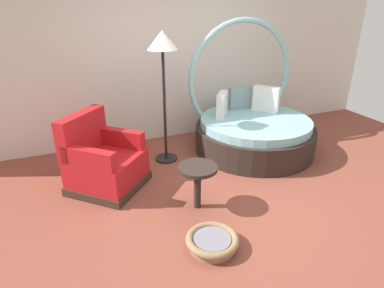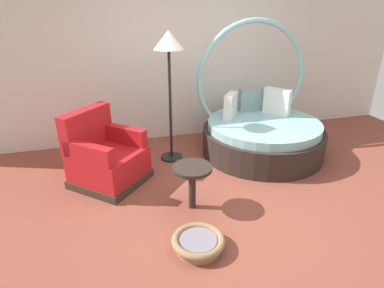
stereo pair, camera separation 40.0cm
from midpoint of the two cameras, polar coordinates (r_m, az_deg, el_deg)
ground_plane at (r=3.95m, az=3.47°, el=-9.73°), size 8.00×8.00×0.02m
back_wall at (r=5.39m, az=-6.60°, el=16.91°), size 8.00×0.12×3.07m
round_daybed at (r=5.13m, az=8.29°, el=3.04°), size 1.82×1.82×1.94m
red_armchair at (r=4.23m, az=-17.88°, el=-3.18°), size 1.13×1.13×0.94m
pet_basket at (r=3.22m, az=-0.13°, el=-16.77°), size 0.51×0.51×0.13m
side_table at (r=3.58m, az=-2.24°, el=-5.33°), size 0.44×0.44×0.52m
floor_lamp at (r=4.43m, az=-7.82°, el=15.34°), size 0.40×0.40×1.82m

